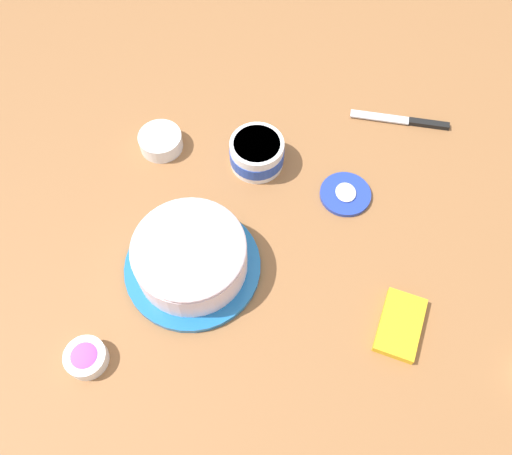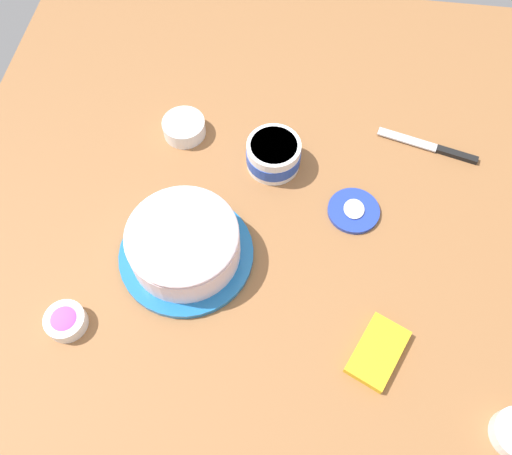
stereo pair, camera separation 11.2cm
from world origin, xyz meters
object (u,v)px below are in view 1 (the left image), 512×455
(frosting_tub, at_px, (257,153))
(sprinkle_bowl_rainbow, at_px, (86,357))
(spreading_knife, at_px, (409,121))
(sprinkle_bowl_orange, at_px, (161,141))
(candy_box_lower, at_px, (400,325))
(frosting_tub_lid, at_px, (345,194))
(frosted_cake, at_px, (191,257))

(frosting_tub, bearing_deg, sprinkle_bowl_rainbow, 140.80)
(spreading_knife, height_order, sprinkle_bowl_orange, sprinkle_bowl_orange)
(frosting_tub, bearing_deg, sprinkle_bowl_orange, 74.03)
(spreading_knife, relative_size, candy_box_lower, 1.77)
(frosting_tub_lid, xyz_separation_m, spreading_knife, (0.19, -0.18, -0.00))
(frosting_tub, relative_size, spreading_knife, 0.53)
(frosting_tub_lid, relative_size, candy_box_lower, 0.86)
(sprinkle_bowl_rainbow, bearing_deg, frosting_tub, -39.20)
(spreading_knife, relative_size, sprinkle_bowl_orange, 2.34)
(sprinkle_bowl_rainbow, bearing_deg, candy_box_lower, -88.02)
(spreading_knife, xyz_separation_m, candy_box_lower, (-0.50, 0.13, 0.00))
(sprinkle_bowl_orange, relative_size, candy_box_lower, 0.75)
(sprinkle_bowl_orange, xyz_separation_m, sprinkle_bowl_rainbow, (-0.50, 0.14, -0.00))
(frosting_tub, xyz_separation_m, sprinkle_bowl_rainbow, (-0.43, 0.35, -0.02))
(frosting_tub_lid, bearing_deg, sprinkle_bowl_orange, 67.70)
(sprinkle_bowl_orange, distance_m, candy_box_lower, 0.67)
(frosted_cake, relative_size, sprinkle_bowl_rainbow, 3.52)
(frosted_cake, xyz_separation_m, sprinkle_bowl_rainbow, (-0.18, 0.20, -0.03))
(frosting_tub_lid, relative_size, sprinkle_bowl_orange, 1.14)
(frosted_cake, height_order, frosting_tub, frosted_cake)
(sprinkle_bowl_orange, height_order, candy_box_lower, sprinkle_bowl_orange)
(sprinkle_bowl_orange, bearing_deg, candy_box_lower, -135.55)
(frosted_cake, bearing_deg, frosting_tub, -30.62)
(frosted_cake, xyz_separation_m, candy_box_lower, (-0.16, -0.40, -0.04))
(spreading_knife, bearing_deg, sprinkle_bowl_rainbow, 125.75)
(spreading_knife, xyz_separation_m, sprinkle_bowl_orange, (-0.03, 0.59, 0.02))
(frosting_tub, distance_m, sprinkle_bowl_orange, 0.23)
(frosted_cake, height_order, candy_box_lower, frosted_cake)
(frosted_cake, height_order, frosting_tub_lid, frosted_cake)
(frosting_tub, distance_m, spreading_knife, 0.38)
(frosting_tub_lid, distance_m, candy_box_lower, 0.31)
(frosting_tub_lid, relative_size, spreading_knife, 0.49)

